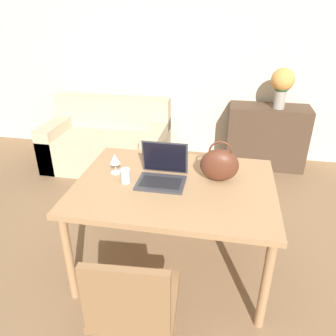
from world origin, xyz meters
The scene contains 10 objects.
wall_back centered at (0.00, 2.90, 1.35)m, with size 10.00×0.06×2.70m.
dining_table centered at (-0.06, 0.66, 0.66)m, with size 1.40×1.03×0.74m.
chair centered at (-0.13, -0.18, 0.49)m, with size 0.47×0.47×0.85m.
couch centered at (-1.18, 2.27, 0.29)m, with size 1.47×0.82×0.82m.
sideboard centered at (0.76, 2.62, 0.38)m, with size 0.95×0.40×0.77m.
laptop centered at (-0.15, 0.71, 0.81)m, with size 0.34×0.30×0.26m.
drinking_glass centered at (-0.40, 0.62, 0.79)m, with size 0.07×0.07×0.10m.
wine_glass centered at (-0.52, 0.74, 0.84)m, with size 0.08×0.08×0.16m.
handbag centered at (0.24, 0.77, 0.86)m, with size 0.27×0.15×0.30m.
flower_vase centered at (0.85, 2.57, 1.06)m, with size 0.26×0.26×0.46m.
Camera 1 is at (0.27, -1.32, 1.89)m, focal length 35.00 mm.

